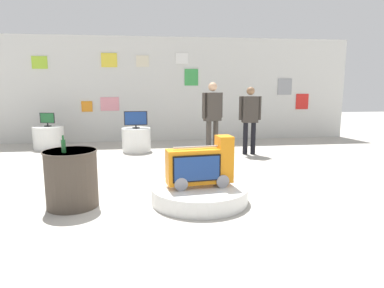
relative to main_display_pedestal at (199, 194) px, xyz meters
name	(u,v)px	position (x,y,z in m)	size (l,w,h in m)	color
ground_plane	(176,192)	(-0.30, 0.51, -0.12)	(30.00, 30.00, 0.00)	#B2ADA3
back_wall_display	(161,90)	(-0.30, 5.80, 1.47)	(11.99, 0.13, 3.16)	silver
main_display_pedestal	(199,194)	(0.00, 0.00, 0.00)	(1.44, 1.44, 0.23)	silver
novelty_firetruck_tv	(201,166)	(0.02, 0.00, 0.42)	(1.01, 0.43, 0.75)	gray
display_pedestal_left_rear	(136,140)	(-1.05, 4.09, 0.19)	(0.75, 0.75, 0.61)	silver
tv_on_left_rear	(136,119)	(-1.05, 4.08, 0.74)	(0.60, 0.19, 0.44)	black
display_pedestal_center_rear	(49,137)	(-3.45, 4.79, 0.19)	(0.81, 0.81, 0.61)	silver
tv_on_center_rear	(47,119)	(-3.44, 4.78, 0.70)	(0.40, 0.19, 0.37)	black
side_table_round	(72,178)	(-1.84, 0.04, 0.30)	(0.75, 0.75, 0.82)	#4C4238
bottle_on_side_table	(63,146)	(-1.88, -0.11, 0.80)	(0.06, 0.06, 0.24)	#195926
shopper_browsing_near_truck	(250,115)	(1.78, 3.33, 0.86)	(0.56, 0.22, 1.68)	black
shopper_browsing_rear	(212,115)	(0.73, 2.81, 0.93)	(0.51, 0.34, 1.79)	#38332D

